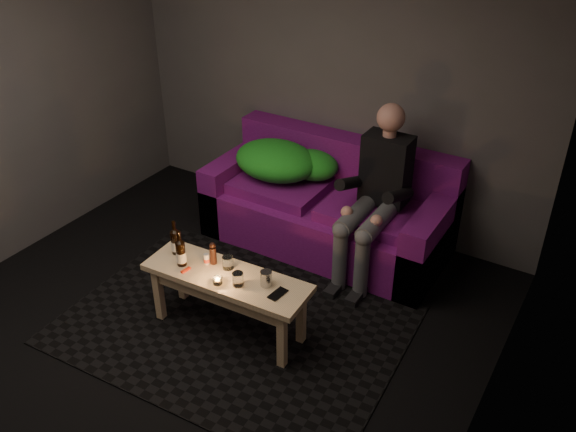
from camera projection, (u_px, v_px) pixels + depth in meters
The scene contains 17 objects.
floor at pixel (176, 349), 4.36m from camera, with size 4.50×4.50×0.00m, color black.
room at pixel (200, 112), 3.85m from camera, with size 4.50×4.50×4.50m.
rug at pixel (234, 325), 4.57m from camera, with size 2.46×1.79×0.01m, color black.
sofa at pixel (329, 209), 5.40m from camera, with size 2.11×0.95×0.91m.
green_blanket at pixel (283, 161), 5.43m from camera, with size 0.93×0.63×0.32m.
person at pixel (376, 191), 4.85m from camera, with size 0.38×0.88×1.41m.
coffee_table at pixel (227, 285), 4.33m from camera, with size 1.25×0.45×0.50m.
beer_bottle_a at pixel (175, 241), 4.46m from camera, with size 0.07×0.07×0.27m.
beer_bottle_b at pixel (181, 253), 4.33m from camera, with size 0.07×0.07×0.28m.
salt_shaker at pixel (206, 259), 4.37m from camera, with size 0.04×0.04×0.08m, color silver.
pepper_mill at pixel (213, 256), 4.37m from camera, with size 0.05×0.05×0.13m, color black.
tumbler_back at pixel (228, 262), 4.32m from camera, with size 0.08×0.08×0.10m, color white.
tealight at pixel (218, 280), 4.18m from camera, with size 0.07×0.07×0.05m.
tumbler_front at pixel (238, 279), 4.16m from camera, with size 0.08×0.08×0.10m, color white.
steel_cup at pixel (266, 278), 4.15m from camera, with size 0.08×0.08×0.11m, color #A8AAAF.
smartphone at pixel (278, 294), 4.09m from camera, with size 0.07×0.15×0.01m, color black.
red_lighter at pixel (186, 270), 4.32m from camera, with size 0.02×0.08×0.01m, color red.
Camera 1 is at (2.37, -2.35, 3.07)m, focal length 38.00 mm.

